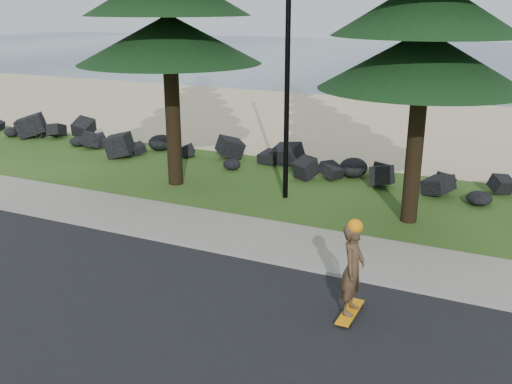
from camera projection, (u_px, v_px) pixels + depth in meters
ground at (233, 237)px, 13.30m from camera, size 160.00×160.00×0.00m
road at (109, 332)px, 9.42m from camera, size 160.00×7.00×0.02m
kerb at (214, 249)px, 12.51m from camera, size 160.00×0.20×0.10m
sidewalk at (237, 233)px, 13.46m from camera, size 160.00×2.00×0.08m
beach_sand at (380, 124)px, 25.77m from camera, size 160.00×15.00×0.01m
ocean at (466, 58)px, 57.17m from camera, size 160.00×58.00×0.01m
seawall_boulders at (314, 175)px, 18.11m from camera, size 60.00×2.40×1.10m
lamp_post at (288, 46)px, 14.75m from camera, size 0.25×0.14×8.14m
skateboarder at (353, 270)px, 9.62m from camera, size 0.40×0.97×1.80m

